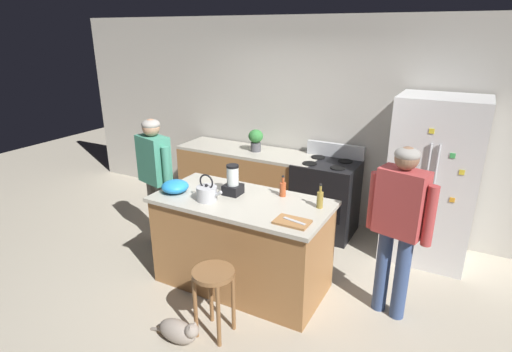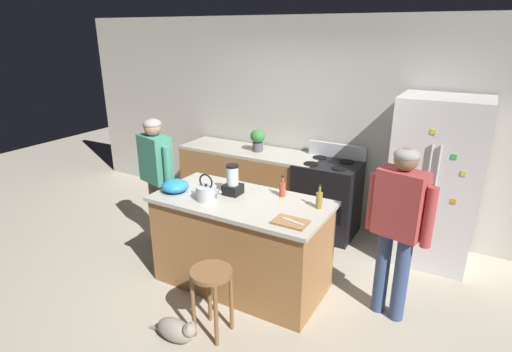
{
  "view_description": "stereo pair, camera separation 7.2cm",
  "coord_description": "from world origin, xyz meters",
  "px_view_note": "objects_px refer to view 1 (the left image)",
  "views": [
    {
      "loc": [
        1.87,
        -3.15,
        2.52
      ],
      "look_at": [
        0.0,
        0.3,
        1.11
      ],
      "focal_mm": 28.6,
      "sensor_mm": 36.0,
      "label": 1
    },
    {
      "loc": [
        1.93,
        -3.12,
        2.52
      ],
      "look_at": [
        0.0,
        0.3,
        1.11
      ],
      "focal_mm": 28.6,
      "sensor_mm": 36.0,
      "label": 2
    }
  ],
  "objects_px": {
    "stove_range": "(325,197)",
    "chef_knife": "(294,221)",
    "refrigerator": "(432,181)",
    "mixing_bowl": "(175,186)",
    "bottle_vinegar": "(320,199)",
    "cat": "(179,331)",
    "person_by_sink_right": "(399,218)",
    "bar_stool": "(214,285)",
    "kitchen_island": "(242,243)",
    "person_by_island_left": "(155,171)",
    "tea_kettle": "(207,193)",
    "potted_plant": "(256,139)",
    "blender_appliance": "(233,182)",
    "bottle_cooking_sauce": "(283,189)",
    "cutting_board": "(292,222)"
  },
  "relations": [
    {
      "from": "mixing_bowl",
      "to": "bottle_vinegar",
      "type": "bearing_deg",
      "value": 13.31
    },
    {
      "from": "refrigerator",
      "to": "person_by_sink_right",
      "type": "height_order",
      "value": "refrigerator"
    },
    {
      "from": "potted_plant",
      "to": "blender_appliance",
      "type": "distance_m",
      "value": 1.56
    },
    {
      "from": "refrigerator",
      "to": "stove_range",
      "type": "distance_m",
      "value": 1.3
    },
    {
      "from": "person_by_island_left",
      "to": "cutting_board",
      "type": "height_order",
      "value": "person_by_island_left"
    },
    {
      "from": "person_by_sink_right",
      "to": "bar_stool",
      "type": "distance_m",
      "value": 1.69
    },
    {
      "from": "refrigerator",
      "to": "chef_knife",
      "type": "bearing_deg",
      "value": -117.89
    },
    {
      "from": "blender_appliance",
      "to": "person_by_island_left",
      "type": "bearing_deg",
      "value": 172.06
    },
    {
      "from": "mixing_bowl",
      "to": "person_by_sink_right",
      "type": "bearing_deg",
      "value": 10.84
    },
    {
      "from": "tea_kettle",
      "to": "bar_stool",
      "type": "bearing_deg",
      "value": -52.31
    },
    {
      "from": "refrigerator",
      "to": "person_by_island_left",
      "type": "xyz_separation_m",
      "value": [
        -2.9,
        -1.25,
        0.02
      ]
    },
    {
      "from": "kitchen_island",
      "to": "tea_kettle",
      "type": "xyz_separation_m",
      "value": [
        -0.28,
        -0.17,
        0.55
      ]
    },
    {
      "from": "refrigerator",
      "to": "tea_kettle",
      "type": "relative_size",
      "value": 6.81
    },
    {
      "from": "cat",
      "to": "person_by_sink_right",
      "type": "bearing_deg",
      "value": 40.16
    },
    {
      "from": "blender_appliance",
      "to": "cat",
      "type": "bearing_deg",
      "value": -84.58
    },
    {
      "from": "bottle_vinegar",
      "to": "cat",
      "type": "bearing_deg",
      "value": -123.46
    },
    {
      "from": "person_by_sink_right",
      "to": "chef_knife",
      "type": "distance_m",
      "value": 0.92
    },
    {
      "from": "bottle_cooking_sauce",
      "to": "chef_knife",
      "type": "height_order",
      "value": "bottle_cooking_sauce"
    },
    {
      "from": "person_by_island_left",
      "to": "cat",
      "type": "bearing_deg",
      "value": -44.24
    },
    {
      "from": "tea_kettle",
      "to": "mixing_bowl",
      "type": "bearing_deg",
      "value": 177.62
    },
    {
      "from": "mixing_bowl",
      "to": "tea_kettle",
      "type": "distance_m",
      "value": 0.41
    },
    {
      "from": "bar_stool",
      "to": "kitchen_island",
      "type": "bearing_deg",
      "value": 102.54
    },
    {
      "from": "potted_plant",
      "to": "bottle_vinegar",
      "type": "xyz_separation_m",
      "value": [
        1.42,
        -1.37,
        -0.09
      ]
    },
    {
      "from": "person_by_island_left",
      "to": "bottle_cooking_sauce",
      "type": "distance_m",
      "value": 1.64
    },
    {
      "from": "bar_stool",
      "to": "chef_knife",
      "type": "bearing_deg",
      "value": 46.85
    },
    {
      "from": "tea_kettle",
      "to": "blender_appliance",
      "type": "bearing_deg",
      "value": 61.31
    },
    {
      "from": "refrigerator",
      "to": "stove_range",
      "type": "relative_size",
      "value": 1.65
    },
    {
      "from": "kitchen_island",
      "to": "refrigerator",
      "type": "bearing_deg",
      "value": 43.55
    },
    {
      "from": "bar_stool",
      "to": "bottle_cooking_sauce",
      "type": "relative_size",
      "value": 2.92
    },
    {
      "from": "person_by_sink_right",
      "to": "tea_kettle",
      "type": "relative_size",
      "value": 5.88
    },
    {
      "from": "stove_range",
      "to": "cutting_board",
      "type": "bearing_deg",
      "value": -80.69
    },
    {
      "from": "bottle_cooking_sauce",
      "to": "mixing_bowl",
      "type": "bearing_deg",
      "value": -156.91
    },
    {
      "from": "bottle_cooking_sauce",
      "to": "bar_stool",
      "type": "bearing_deg",
      "value": -98.14
    },
    {
      "from": "stove_range",
      "to": "blender_appliance",
      "type": "height_order",
      "value": "blender_appliance"
    },
    {
      "from": "bar_stool",
      "to": "cat",
      "type": "distance_m",
      "value": 0.5
    },
    {
      "from": "bottle_vinegar",
      "to": "person_by_sink_right",
      "type": "bearing_deg",
      "value": 5.69
    },
    {
      "from": "bottle_vinegar",
      "to": "potted_plant",
      "type": "bearing_deg",
      "value": 136.06
    },
    {
      "from": "person_by_island_left",
      "to": "cutting_board",
      "type": "xyz_separation_m",
      "value": [
        1.96,
        -0.48,
        0.01
      ]
    },
    {
      "from": "refrigerator",
      "to": "mixing_bowl",
      "type": "distance_m",
      "value": 2.81
    },
    {
      "from": "stove_range",
      "to": "chef_knife",
      "type": "height_order",
      "value": "stove_range"
    },
    {
      "from": "potted_plant",
      "to": "person_by_sink_right",
      "type": "bearing_deg",
      "value": -31.45
    },
    {
      "from": "kitchen_island",
      "to": "person_by_sink_right",
      "type": "distance_m",
      "value": 1.54
    },
    {
      "from": "bottle_vinegar",
      "to": "chef_knife",
      "type": "xyz_separation_m",
      "value": [
        -0.08,
        -0.41,
        -0.06
      ]
    },
    {
      "from": "refrigerator",
      "to": "person_by_island_left",
      "type": "bearing_deg",
      "value": -156.62
    },
    {
      "from": "cat",
      "to": "refrigerator",
      "type": "bearing_deg",
      "value": 57.02
    },
    {
      "from": "person_by_sink_right",
      "to": "blender_appliance",
      "type": "distance_m",
      "value": 1.6
    },
    {
      "from": "kitchen_island",
      "to": "bar_stool",
      "type": "height_order",
      "value": "kitchen_island"
    },
    {
      "from": "kitchen_island",
      "to": "person_by_sink_right",
      "type": "xyz_separation_m",
      "value": [
        1.44,
        0.25,
        0.5
      ]
    },
    {
      "from": "stove_range",
      "to": "potted_plant",
      "type": "height_order",
      "value": "potted_plant"
    },
    {
      "from": "cutting_board",
      "to": "bottle_vinegar",
      "type": "bearing_deg",
      "value": 76.98
    }
  ]
}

